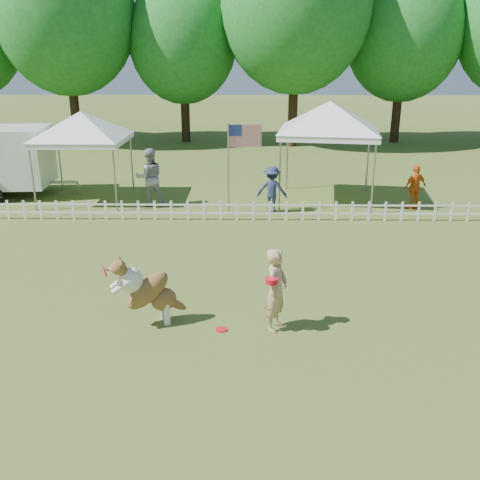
{
  "coord_description": "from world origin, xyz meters",
  "views": [
    {
      "loc": [
        0.57,
        -8.6,
        4.8
      ],
      "look_at": [
        0.42,
        2.0,
        1.1
      ],
      "focal_mm": 40.0,
      "sensor_mm": 36.0,
      "label": 1
    }
  ],
  "objects": [
    {
      "name": "handler",
      "position": [
        1.1,
        0.2,
        0.78
      ],
      "size": [
        0.57,
        0.67,
        1.56
      ],
      "primitive_type": "imported",
      "rotation": [
        0.0,
        0.0,
        1.15
      ],
      "color": "tan",
      "rests_on": "ground"
    },
    {
      "name": "tree_center_left",
      "position": [
        -3.0,
        22.5,
        4.9
      ],
      "size": [
        6.0,
        6.0,
        9.8
      ],
      "primitive_type": null,
      "color": "#1B6120",
      "rests_on": "ground"
    },
    {
      "name": "frisbee_on_turf",
      "position": [
        0.1,
        0.11,
        0.01
      ],
      "size": [
        0.27,
        0.27,
        0.02
      ],
      "primitive_type": "cylinder",
      "rotation": [
        0.0,
        0.0,
        0.29
      ],
      "color": "red",
      "rests_on": "ground"
    },
    {
      "name": "picket_fence",
      "position": [
        0.0,
        7.0,
        0.3
      ],
      "size": [
        22.0,
        0.08,
        0.6
      ],
      "primitive_type": null,
      "color": "white",
      "rests_on": "ground"
    },
    {
      "name": "tree_center_right",
      "position": [
        3.0,
        21.0,
        6.3
      ],
      "size": [
        7.6,
        7.6,
        12.6
      ],
      "primitive_type": null,
      "color": "#1B6120",
      "rests_on": "ground"
    },
    {
      "name": "tree_left",
      "position": [
        -9.0,
        21.5,
        6.0
      ],
      "size": [
        7.4,
        7.4,
        12.0
      ],
      "primitive_type": null,
      "color": "#1B6120",
      "rests_on": "ground"
    },
    {
      "name": "spectator_b",
      "position": [
        1.35,
        7.91,
        0.74
      ],
      "size": [
        1.04,
        0.69,
        1.49
      ],
      "primitive_type": "imported",
      "rotation": [
        0.0,
        0.0,
        2.99
      ],
      "color": "#242E4E",
      "rests_on": "ground"
    },
    {
      "name": "spectator_c",
      "position": [
        6.0,
        8.36,
        0.73
      ],
      "size": [
        0.92,
        0.7,
        1.46
      ],
      "primitive_type": "imported",
      "rotation": [
        0.0,
        0.0,
        3.6
      ],
      "color": "orange",
      "rests_on": "ground"
    },
    {
      "name": "tree_right",
      "position": [
        9.0,
        22.5,
        5.2
      ],
      "size": [
        6.2,
        6.2,
        10.4
      ],
      "primitive_type": null,
      "color": "#1B6120",
      "rests_on": "ground"
    },
    {
      "name": "canopy_tent_right",
      "position": [
        3.26,
        9.42,
        1.64
      ],
      "size": [
        3.61,
        3.61,
        3.28
      ],
      "primitive_type": null,
      "rotation": [
        0.0,
        0.0,
        -0.15
      ],
      "color": "white",
      "rests_on": "ground"
    },
    {
      "name": "dog",
      "position": [
        -1.24,
        0.33,
        0.69
      ],
      "size": [
        1.41,
        0.91,
        1.38
      ],
      "primitive_type": null,
      "rotation": [
        0.0,
        0.0,
        0.38
      ],
      "color": "brown",
      "rests_on": "ground"
    },
    {
      "name": "ground",
      "position": [
        0.0,
        0.0,
        0.0
      ],
      "size": [
        120.0,
        120.0,
        0.0
      ],
      "primitive_type": "plane",
      "color": "#3D531A",
      "rests_on": "ground"
    },
    {
      "name": "canopy_tent_left",
      "position": [
        -4.96,
        9.31,
        1.48
      ],
      "size": [
        2.86,
        2.86,
        2.95
      ],
      "primitive_type": null,
      "rotation": [
        0.0,
        0.0,
        0.0
      ],
      "color": "white",
      "rests_on": "ground"
    },
    {
      "name": "flag_pole",
      "position": [
        -0.02,
        7.63,
        1.43
      ],
      "size": [
        1.1,
        0.32,
        2.86
      ],
      "primitive_type": null,
      "rotation": [
        0.0,
        0.0,
        0.19
      ],
      "color": "gray",
      "rests_on": "ground"
    },
    {
      "name": "spectator_a",
      "position": [
        -2.66,
        8.67,
        0.95
      ],
      "size": [
        1.1,
        0.97,
        1.9
      ],
      "primitive_type": "imported",
      "rotation": [
        0.0,
        0.0,
        3.45
      ],
      "color": "#97969B",
      "rests_on": "ground"
    }
  ]
}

